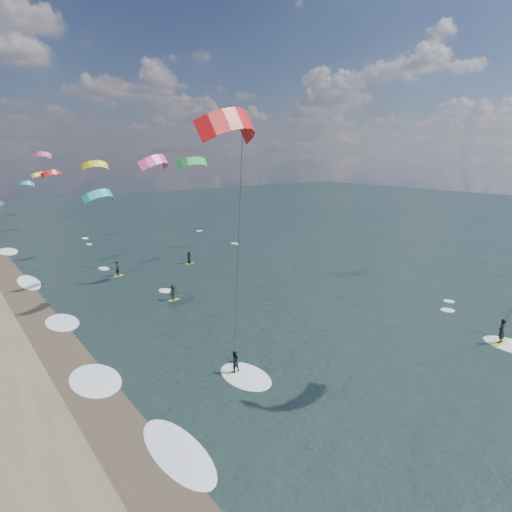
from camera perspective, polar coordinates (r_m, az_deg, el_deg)
ground at (r=24.87m, az=20.41°, el=-21.06°), size 260.00×260.00×0.00m
wet_sand_strip at (r=25.18m, az=-18.57°, el=-20.41°), size 3.00×240.00×0.00m
kitesurfer_near_b at (r=20.67m, az=-1.80°, el=3.05°), size 6.83×8.57×16.05m
far_kitesurfers at (r=47.77m, az=-12.06°, el=-2.32°), size 10.23×12.03×1.76m
bg_kite_field at (r=67.09m, az=-22.69°, el=10.44°), size 11.83×71.71×6.77m
shoreline_surf at (r=29.39m, az=-19.47°, el=-15.20°), size 2.40×79.40×0.11m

